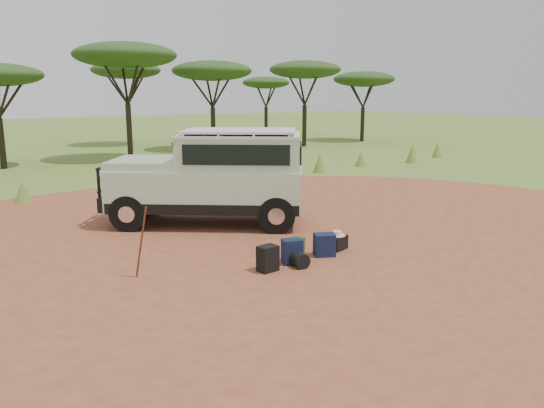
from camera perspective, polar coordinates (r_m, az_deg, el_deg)
ground at (r=11.57m, az=-0.65°, el=-5.56°), size 140.00×140.00×0.00m
dirt_clearing at (r=11.57m, az=-0.65°, el=-5.54°), size 23.00×23.00×0.01m
grass_fringe at (r=19.07m, az=-15.73°, el=2.19°), size 36.60×1.60×0.90m
acacia_treeline at (r=29.70m, az=-22.92°, el=13.69°), size 46.70×13.20×6.26m
safari_vehicle at (r=14.17m, az=-6.28°, el=2.69°), size 5.27×4.84×2.53m
walking_staff at (r=10.27m, az=-13.89°, el=-4.05°), size 0.19×0.32×1.42m
backpack_black at (r=10.50m, az=-0.46°, el=-5.90°), size 0.40×0.31×0.52m
backpack_navy at (r=10.96m, az=2.16°, el=-5.14°), size 0.48×0.41×0.52m
backpack_olive at (r=11.13m, az=2.51°, el=-4.93°), size 0.42×0.36×0.50m
duffel_navy at (r=11.53m, az=5.65°, el=-4.40°), size 0.54×0.49×0.49m
hard_case at (r=12.03m, az=6.97°, el=-4.14°), size 0.53×0.43×0.33m
stuff_sack at (r=10.76m, az=3.02°, el=-6.04°), size 0.37×0.37×0.32m
safari_hat at (r=11.98m, az=7.00°, el=-3.20°), size 0.38×0.38×0.11m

